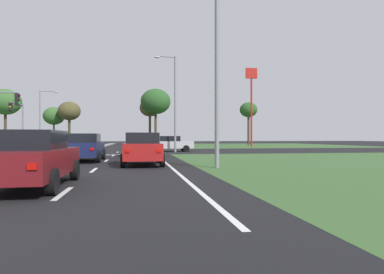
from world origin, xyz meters
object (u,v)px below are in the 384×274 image
object	(u,v)px
street_lamp_third	(42,115)
fastfood_pole_sign	(251,90)
car_silver_seventh	(171,144)
car_maroon_fourth	(32,158)
car_navy_near	(85,147)
treeline_sixth	(150,108)
treeline_fourth	(69,111)
treeline_third	(54,116)
car_red_third	(142,149)
treeline_seventh	(248,110)
car_black_second	(83,142)
treeline_fifth	(156,102)
street_lamp_near	(214,45)
pedestrian_at_median	(99,139)
street_lamp_second	(173,99)
car_grey_eighth	(140,145)
treeline_second	(5,102)
traffic_signal_far_left	(18,117)
car_white_fifth	(95,141)

from	to	relation	value
street_lamp_third	fastfood_pole_sign	distance (m)	31.82
car_silver_seventh	car_maroon_fourth	bearing A→B (deg)	-14.70
car_navy_near	treeline_sixth	size ratio (longest dim) A/B	0.54
car_navy_near	treeline_fourth	bearing A→B (deg)	101.81
car_navy_near	street_lamp_third	xyz separation A→B (m)	(-10.92, 32.56, 3.93)
treeline_third	car_silver_seventh	bearing A→B (deg)	-59.88
fastfood_pole_sign	car_red_third	bearing A→B (deg)	-117.65
car_maroon_fourth	treeline_seventh	xyz separation A→B (m)	(24.40, 53.28, 5.91)
car_black_second	treeline_fifth	world-z (taller)	treeline_fifth
car_black_second	treeline_seventh	bearing A→B (deg)	-157.33
street_lamp_near	street_lamp_third	world-z (taller)	street_lamp_near
street_lamp_near	pedestrian_at_median	xyz separation A→B (m)	(-8.62, 32.73, -4.42)
car_black_second	street_lamp_second	bearing A→B (deg)	119.77
car_navy_near	car_maroon_fourth	xyz separation A→B (m)	(0.12, -10.56, -0.02)
fastfood_pole_sign	treeline_sixth	size ratio (longest dim) A/B	1.42
treeline_third	car_grey_eighth	bearing A→B (deg)	-69.09
street_lamp_third	pedestrian_at_median	world-z (taller)	street_lamp_third
street_lamp_third	treeline_fourth	distance (m)	9.97
treeline_second	treeline_fourth	size ratio (longest dim) A/B	1.29
car_grey_eighth	treeline_fourth	size ratio (longest dim) A/B	0.57
car_grey_eighth	treeline_third	distance (m)	42.65
car_red_third	treeline_third	xyz separation A→B (m)	(-15.20, 47.83, 4.51)
car_red_third	treeline_third	size ratio (longest dim) A/B	0.62
car_grey_eighth	treeline_sixth	xyz separation A→B (m)	(2.22, 37.64, 6.01)
traffic_signal_far_left	fastfood_pole_sign	distance (m)	32.50
street_lamp_second	treeline_sixth	bearing A→B (deg)	91.82
car_black_second	car_grey_eighth	bearing A→B (deg)	107.00
car_navy_near	treeline_sixth	xyz separation A→B (m)	(5.41, 42.52, 6.01)
street_lamp_near	treeline_fifth	bearing A→B (deg)	90.11
car_black_second	street_lamp_second	distance (m)	22.67
car_grey_eighth	fastfood_pole_sign	bearing A→B (deg)	54.99
car_red_third	car_maroon_fourth	xyz separation A→B (m)	(-3.14, -7.24, -0.02)
street_lamp_near	treeline_fourth	xyz separation A→B (m)	(-15.28, 47.58, 0.43)
treeline_fifth	treeline_seventh	distance (m)	18.27
treeline_second	car_white_fifth	bearing A→B (deg)	-4.95
car_white_fifth	car_silver_seventh	world-z (taller)	car_silver_seventh
car_grey_eighth	treeline_seventh	size ratio (longest dim) A/B	0.54
car_grey_eighth	street_lamp_second	xyz separation A→B (m)	(3.21, 6.32, 4.23)
traffic_signal_far_left	treeline_fifth	xyz separation A→B (m)	(16.27, 21.57, 4.24)
car_navy_near	fastfood_pole_sign	size ratio (longest dim) A/B	0.38
street_lamp_third	treeline_fifth	world-z (taller)	treeline_fifth
car_silver_seventh	car_black_second	bearing A→B (deg)	-147.94
street_lamp_third	fastfood_pole_sign	size ratio (longest dim) A/B	0.69
fastfood_pole_sign	treeline_seventh	distance (m)	13.88
treeline_fourth	treeline_sixth	bearing A→B (deg)	1.21
car_black_second	car_silver_seventh	bearing A→B (deg)	122.06
car_red_third	treeline_third	bearing A→B (deg)	107.63
treeline_second	treeline_fourth	bearing A→B (deg)	-8.89
fastfood_pole_sign	car_maroon_fourth	bearing A→B (deg)	-116.91
pedestrian_at_median	fastfood_pole_sign	world-z (taller)	fastfood_pole_sign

